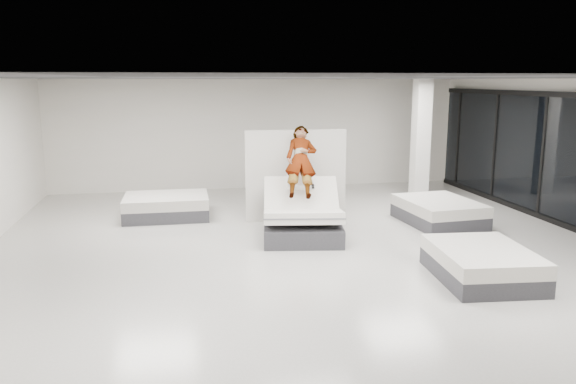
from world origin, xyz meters
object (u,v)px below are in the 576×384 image
Objects in this scene: person at (301,172)px; column at (421,140)px; hero_bed at (302,218)px; divider_panel at (296,176)px; flat_bed_right_far at (439,212)px; remote at (313,186)px; flat_bed_left_far at (167,206)px; flat_bed_right_near at (482,264)px.

column reaches higher than person.
divider_panel is (0.16, 1.36, 0.65)m from hero_bed.
hero_bed is 0.96m from person.
remote is at bearing -169.89° from flat_bed_right_far.
remote reaches higher than flat_bed_left_far.
divider_panel is at bearing 93.22° from person.
divider_panel is 3.31m from flat_bed_right_far.
hero_bed is 1.26× the size of person.
hero_bed is 0.71× the size of column.
flat_bed_right_near is (2.10, -2.96, -0.80)m from remote.
divider_panel is 0.71× the size of column.
remote is 3.20m from flat_bed_right_far.
remote is at bearing -57.85° from person.
person is 3.54m from flat_bed_left_far.
person is 12.88× the size of remote.
flat_bed_left_far is at bearing 151.82° from remote.
hero_bed is 1.52m from divider_panel.
flat_bed_left_far is at bearing 141.38° from hero_bed.
flat_bed_right_near is (2.31, -3.03, -0.13)m from hero_bed.
column is at bearing 75.96° from flat_bed_right_far.
hero_bed is 1.13× the size of flat_bed_right_near.
column reaches higher than flat_bed_left_far.
hero_bed is 16.21× the size of remote.
hero_bed is 0.99× the size of divider_panel.
flat_bed_right_far is 1.01× the size of flat_bed_right_near.
remote is 0.07× the size of flat_bed_left_far.
divider_panel is (-0.05, 1.42, -0.02)m from remote.
flat_bed_left_far is at bearing 134.08° from flat_bed_right_near.
person is 4.16m from flat_bed_right_near.
flat_bed_right_near is at bearing -45.92° from flat_bed_left_far.
person is (0.05, 0.32, 0.90)m from hero_bed.
remote is 0.07× the size of flat_bed_right_far.
flat_bed_right_far is at bearing -104.04° from column.
divider_panel is 4.13m from column.
remote reaches higher than flat_bed_right_near.
hero_bed is at bearing -171.65° from flat_bed_right_far.
person reaches higher than flat_bed_right_near.
person is 4.71m from column.
flat_bed_left_far reaches higher than flat_bed_right_near.
flat_bed_right_far is 1.05× the size of flat_bed_left_far.
flat_bed_left_far is (-2.76, 2.20, -0.12)m from hero_bed.
flat_bed_left_far is at bearing 164.01° from flat_bed_right_far.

